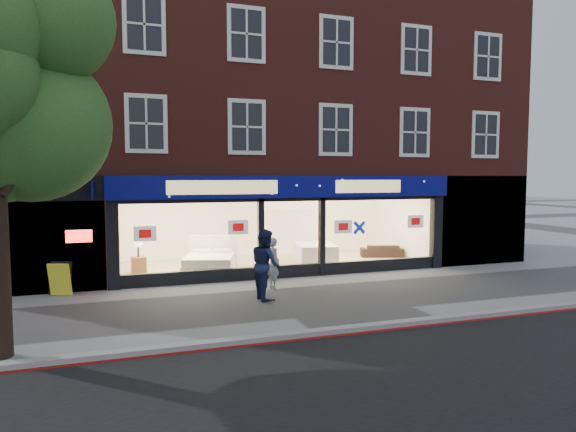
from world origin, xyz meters
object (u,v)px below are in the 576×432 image
display_bed (210,262)px  mattress_stack (315,253)px  sofa (382,251)px  pedestrian_blue (266,264)px  pedestrian_grey (274,263)px  a_board (60,279)px

display_bed → mattress_stack: bearing=26.5°
sofa → pedestrian_blue: pedestrian_blue is taller
display_bed → pedestrian_blue: (0.77, -3.90, 0.53)m
pedestrian_blue → sofa: bearing=-55.8°
pedestrian_grey → pedestrian_blue: 1.30m
mattress_stack → a_board: size_ratio=2.07×
pedestrian_grey → pedestrian_blue: pedestrian_blue is taller
display_bed → pedestrian_blue: pedestrian_blue is taller
display_bed → sofa: display_bed is taller
mattress_stack → a_board: 8.79m
mattress_stack → pedestrian_grey: bearing=-128.6°
a_board → pedestrian_grey: bearing=9.2°
pedestrian_blue → a_board: bearing=62.8°
display_bed → a_board: display_bed is taller
mattress_stack → a_board: (-8.50, -2.25, 0.03)m
pedestrian_grey → pedestrian_blue: (-0.59, -1.14, 0.19)m
pedestrian_grey → mattress_stack: bearing=-46.6°
pedestrian_grey → pedestrian_blue: size_ratio=0.80×
a_board → pedestrian_grey: size_ratio=0.62×
sofa → pedestrian_blue: bearing=56.4°
a_board → pedestrian_grey: pedestrian_grey is taller
sofa → pedestrian_grey: 6.83m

